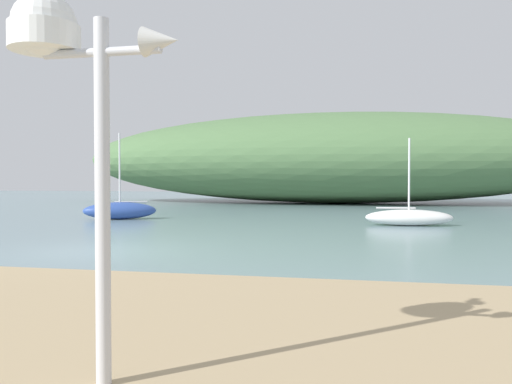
% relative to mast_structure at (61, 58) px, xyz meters
% --- Properties ---
extents(ground_plane, '(120.00, 120.00, 0.00)m').
position_rel_mast_structure_xyz_m(ground_plane, '(-4.19, 8.19, -2.80)').
color(ground_plane, gray).
extents(distant_hill, '(39.71, 13.17, 6.85)m').
position_rel_mast_structure_xyz_m(distant_hill, '(0.29, 36.03, 0.63)').
color(distant_hill, '#517547').
rests_on(distant_hill, ground).
extents(mast_structure, '(1.41, 0.56, 3.12)m').
position_rel_mast_structure_xyz_m(mast_structure, '(0.00, 0.00, 0.00)').
color(mast_structure, silver).
rests_on(mast_structure, beach_sand).
extents(sailboat_east_reach, '(3.39, 2.24, 3.92)m').
position_rel_mast_structure_xyz_m(sailboat_east_reach, '(-8.39, 17.88, -2.39)').
color(sailboat_east_reach, '#2D4C9E').
rests_on(sailboat_east_reach, ground).
extents(sailboat_far_left, '(3.43, 1.33, 3.43)m').
position_rel_mast_structure_xyz_m(sailboat_far_left, '(4.19, 17.21, -2.47)').
color(sailboat_far_left, white).
rests_on(sailboat_far_left, ground).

